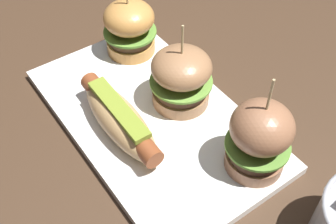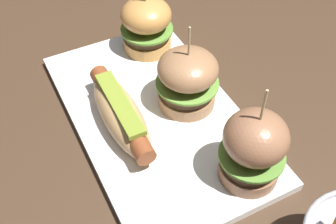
{
  "view_description": "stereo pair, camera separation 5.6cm",
  "coord_description": "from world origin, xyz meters",
  "px_view_note": "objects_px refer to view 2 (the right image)",
  "views": [
    {
      "loc": [
        0.35,
        -0.22,
        0.47
      ],
      "look_at": [
        0.04,
        0.0,
        0.05
      ],
      "focal_mm": 45.05,
      "sensor_mm": 36.0,
      "label": 1
    },
    {
      "loc": [
        0.38,
        -0.17,
        0.47
      ],
      "look_at": [
        0.04,
        0.0,
        0.05
      ],
      "focal_mm": 45.05,
      "sensor_mm": 36.0,
      "label": 2
    }
  ],
  "objects_px": {
    "hot_dog": "(121,113)",
    "slider_left": "(147,25)",
    "slider_right": "(253,148)",
    "slider_center": "(187,79)",
    "platter_main": "(156,116)"
  },
  "relations": [
    {
      "from": "hot_dog",
      "to": "slider_left",
      "type": "xyz_separation_m",
      "value": [
        -0.15,
        0.11,
        0.02
      ]
    },
    {
      "from": "hot_dog",
      "to": "slider_right",
      "type": "bearing_deg",
      "value": 36.86
    },
    {
      "from": "slider_center",
      "to": "platter_main",
      "type": "bearing_deg",
      "value": -89.03
    },
    {
      "from": "platter_main",
      "to": "hot_dog",
      "type": "bearing_deg",
      "value": -89.65
    },
    {
      "from": "hot_dog",
      "to": "platter_main",
      "type": "bearing_deg",
      "value": 90.35
    },
    {
      "from": "hot_dog",
      "to": "slider_right",
      "type": "distance_m",
      "value": 0.19
    },
    {
      "from": "hot_dog",
      "to": "slider_right",
      "type": "height_order",
      "value": "slider_right"
    },
    {
      "from": "hot_dog",
      "to": "slider_left",
      "type": "bearing_deg",
      "value": 143.29
    },
    {
      "from": "hot_dog",
      "to": "slider_right",
      "type": "xyz_separation_m",
      "value": [
        0.15,
        0.11,
        0.03
      ]
    },
    {
      "from": "slider_center",
      "to": "slider_right",
      "type": "xyz_separation_m",
      "value": [
        0.15,
        0.01,
        0.01
      ]
    },
    {
      "from": "hot_dog",
      "to": "slider_center",
      "type": "relative_size",
      "value": 1.32
    },
    {
      "from": "platter_main",
      "to": "slider_center",
      "type": "distance_m",
      "value": 0.07
    },
    {
      "from": "hot_dog",
      "to": "slider_center",
      "type": "xyz_separation_m",
      "value": [
        -0.0,
        0.1,
        0.02
      ]
    },
    {
      "from": "platter_main",
      "to": "slider_left",
      "type": "distance_m",
      "value": 0.16
    },
    {
      "from": "platter_main",
      "to": "slider_center",
      "type": "bearing_deg",
      "value": 90.97
    }
  ]
}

